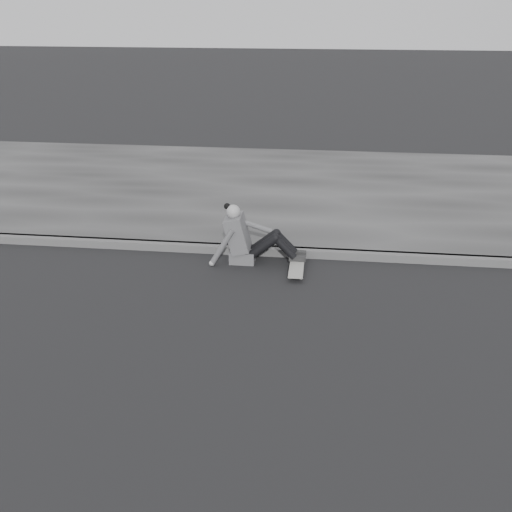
{
  "coord_description": "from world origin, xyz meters",
  "views": [
    {
      "loc": [
        1.34,
        -5.18,
        3.52
      ],
      "look_at": [
        0.57,
        1.42,
        0.5
      ],
      "focal_mm": 40.0,
      "sensor_mm": 36.0,
      "label": 1
    }
  ],
  "objects": [
    {
      "name": "ground",
      "position": [
        0.0,
        0.0,
        0.0
      ],
      "size": [
        80.0,
        80.0,
        0.0
      ],
      "primitive_type": "plane",
      "color": "black",
      "rests_on": "ground"
    },
    {
      "name": "curb",
      "position": [
        0.0,
        2.58,
        0.06
      ],
      "size": [
        24.0,
        0.16,
        0.12
      ],
      "primitive_type": "cube",
      "color": "#4C4C4C",
      "rests_on": "ground"
    },
    {
      "name": "sidewalk",
      "position": [
        0.0,
        5.6,
        0.06
      ],
      "size": [
        24.0,
        6.0,
        0.12
      ],
      "primitive_type": "cube",
      "color": "#333333",
      "rests_on": "ground"
    },
    {
      "name": "skateboard",
      "position": [
        1.07,
        2.07,
        0.07
      ],
      "size": [
        0.2,
        0.78,
        0.09
      ],
      "color": "gray",
      "rests_on": "ground"
    },
    {
      "name": "seated_woman",
      "position": [
        0.33,
        2.31,
        0.36
      ],
      "size": [
        1.38,
        0.46,
        0.88
      ],
      "color": "#4E4E50",
      "rests_on": "ground"
    }
  ]
}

